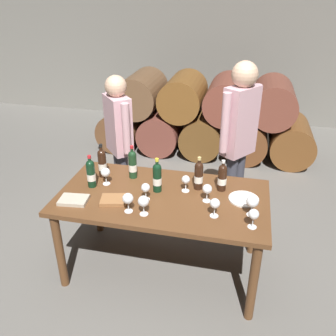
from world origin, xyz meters
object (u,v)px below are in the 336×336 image
object	(u,v)px
dining_table	(163,205)
wine_glass_3	(207,190)
wine_glass_2	(252,202)
leather_ledger	(115,200)
tasting_notebook	(74,200)
wine_bottle_3	(222,177)
wine_glass_7	(146,188)
wine_bottle_1	(157,177)
wine_glass_6	(215,204)
wine_bottle_4	(199,175)
wine_glass_4	(128,199)
wine_bottle_5	(133,164)
sommelier_presenting	(239,135)
serving_plate	(244,199)
wine_glass_8	(144,202)
taster_seated_left	(119,137)
wine_glass_5	(186,180)
wine_glass_0	(105,173)
wine_bottle_2	(102,163)
wine_glass_1	(254,215)
wine_bottle_0	(91,173)

from	to	relation	value
dining_table	wine_glass_3	world-z (taller)	wine_glass_3
wine_glass_2	leather_ledger	size ratio (longest dim) A/B	0.74
tasting_notebook	wine_glass_3	bearing A→B (deg)	6.89
wine_bottle_3	wine_glass_7	bearing A→B (deg)	-153.40
wine_glass_3	wine_bottle_1	bearing A→B (deg)	170.79
wine_bottle_1	wine_glass_6	size ratio (longest dim) A/B	1.98
wine_bottle_4	wine_glass_4	size ratio (longest dim) A/B	1.84
wine_bottle_5	sommelier_presenting	size ratio (longest dim) A/B	0.18
wine_bottle_3	leather_ledger	world-z (taller)	wine_bottle_3
wine_bottle_5	leather_ledger	size ratio (longest dim) A/B	1.38
wine_bottle_4	serving_plate	distance (m)	0.41
wine_glass_8	taster_seated_left	world-z (taller)	taster_seated_left
leather_ledger	wine_glass_5	bearing A→B (deg)	15.49
wine_glass_7	wine_glass_4	bearing A→B (deg)	-113.21
wine_bottle_1	sommelier_presenting	distance (m)	0.93
wine_glass_2	serving_plate	world-z (taller)	wine_glass_2
sommelier_presenting	wine_bottle_3	bearing A→B (deg)	-99.50
wine_glass_2	dining_table	bearing A→B (deg)	170.10
wine_glass_4	wine_glass_5	xyz separation A→B (m)	(0.37, 0.39, -0.01)
wine_glass_0	wine_bottle_2	bearing A→B (deg)	121.81
wine_glass_1	leather_ledger	distance (m)	1.07
wine_bottle_0	wine_glass_4	xyz separation A→B (m)	(0.42, -0.29, -0.01)
wine_glass_2	wine_glass_8	distance (m)	0.79
wine_bottle_2	wine_glass_1	xyz separation A→B (m)	(1.31, -0.47, -0.03)
wine_bottle_2	wine_bottle_0	bearing A→B (deg)	-97.48
wine_bottle_5	wine_glass_1	size ratio (longest dim) A/B	2.04
wine_glass_6	serving_plate	size ratio (longest dim) A/B	0.63
wine_bottle_3	wine_bottle_4	size ratio (longest dim) A/B	0.94
wine_glass_0	wine_glass_6	xyz separation A→B (m)	(0.95, -0.27, -0.00)
wine_glass_3	wine_glass_1	bearing A→B (deg)	-36.83
wine_bottle_4	wine_glass_0	size ratio (longest dim) A/B	1.88
wine_glass_6	wine_glass_7	xyz separation A→B (m)	(-0.55, 0.11, -0.00)
wine_glass_0	wine_glass_2	distance (m)	1.23
tasting_notebook	wine_glass_8	bearing A→B (deg)	-10.70
wine_bottle_2	wine_glass_7	distance (m)	0.56
wine_glass_8	wine_glass_6	bearing A→B (deg)	10.22
wine_bottle_4	wine_glass_6	bearing A→B (deg)	-64.93
sommelier_presenting	wine_bottle_1	bearing A→B (deg)	-131.54
wine_bottle_3	wine_glass_6	distance (m)	0.39
wine_bottle_0	wine_bottle_2	bearing A→B (deg)	82.52
wine_glass_6	dining_table	bearing A→B (deg)	155.82
tasting_notebook	wine_bottle_1	bearing A→B (deg)	20.71
wine_glass_1	sommelier_presenting	bearing A→B (deg)	99.29
serving_plate	dining_table	bearing A→B (deg)	-173.02
wine_bottle_3	wine_glass_0	bearing A→B (deg)	-172.82
wine_bottle_1	wine_glass_4	distance (m)	0.37
wine_glass_4	wine_glass_5	bearing A→B (deg)	46.79
wine_bottle_2	taster_seated_left	distance (m)	0.52
wine_glass_4	tasting_notebook	bearing A→B (deg)	175.67
wine_glass_8	wine_glass_2	bearing A→B (deg)	12.14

